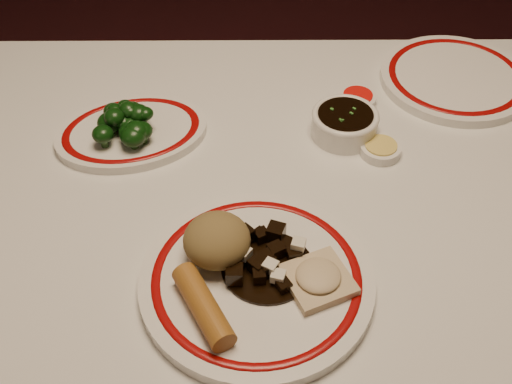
% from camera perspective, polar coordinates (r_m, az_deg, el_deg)
% --- Properties ---
extents(dining_table, '(1.20, 0.90, 0.75)m').
position_cam_1_polar(dining_table, '(0.99, 2.76, -5.16)').
color(dining_table, white).
rests_on(dining_table, ground).
extents(main_plate, '(0.33, 0.33, 0.02)m').
position_cam_1_polar(main_plate, '(0.82, 0.06, -7.87)').
color(main_plate, white).
rests_on(main_plate, dining_table).
extents(rice_mound, '(0.09, 0.09, 0.06)m').
position_cam_1_polar(rice_mound, '(0.82, -3.49, -4.31)').
color(rice_mound, olive).
rests_on(rice_mound, main_plate).
extents(spring_roll, '(0.08, 0.12, 0.03)m').
position_cam_1_polar(spring_roll, '(0.78, -4.70, -10.06)').
color(spring_roll, '#A06827').
rests_on(spring_roll, main_plate).
extents(fried_wonton, '(0.10, 0.10, 0.02)m').
position_cam_1_polar(fried_wonton, '(0.81, 5.54, -7.64)').
color(fried_wonton, '#C6B28C').
rests_on(fried_wonton, main_plate).
extents(stirfry_heap, '(0.12, 0.12, 0.03)m').
position_cam_1_polar(stirfry_heap, '(0.82, 0.88, -6.01)').
color(stirfry_heap, black).
rests_on(stirfry_heap, main_plate).
extents(broccoli_plate, '(0.28, 0.26, 0.02)m').
position_cam_1_polar(broccoli_plate, '(1.05, -10.98, 5.24)').
color(broccoli_plate, white).
rests_on(broccoli_plate, dining_table).
extents(broccoli_pile, '(0.09, 0.12, 0.05)m').
position_cam_1_polar(broccoli_pile, '(1.03, -11.43, 6.15)').
color(broccoli_pile, '#23471C').
rests_on(broccoli_pile, broccoli_plate).
extents(soy_bowl, '(0.11, 0.11, 0.04)m').
position_cam_1_polar(soy_bowl, '(1.04, 7.87, 5.98)').
color(soy_bowl, white).
rests_on(soy_bowl, dining_table).
extents(sweet_sour_dish, '(0.06, 0.06, 0.02)m').
position_cam_1_polar(sweet_sour_dish, '(1.12, 9.01, 8.17)').
color(sweet_sour_dish, white).
rests_on(sweet_sour_dish, dining_table).
extents(mustard_dish, '(0.06, 0.06, 0.02)m').
position_cam_1_polar(mustard_dish, '(1.02, 11.00, 3.75)').
color(mustard_dish, white).
rests_on(mustard_dish, dining_table).
extents(far_plate, '(0.27, 0.27, 0.02)m').
position_cam_1_polar(far_plate, '(1.20, 17.28, 9.65)').
color(far_plate, white).
rests_on(far_plate, dining_table).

